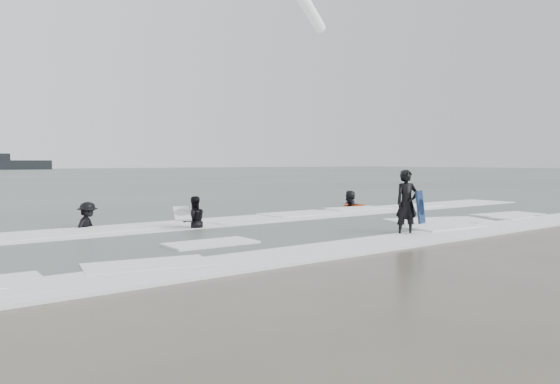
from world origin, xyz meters
TOP-DOWN VIEW (x-y plane):
  - ground at (0.00, 0.00)m, footprint 320.00×320.00m
  - surfer_centre at (0.98, 0.10)m, footprint 0.82×0.67m
  - surfer_wading at (-3.40, 5.02)m, footprint 0.88×0.74m
  - surfer_breaker at (-6.07, 7.20)m, footprint 1.26×1.24m
  - surfer_right_near at (6.27, 7.89)m, footprint 0.99×0.85m
  - surfer_right_far at (7.77, 9.43)m, footprint 1.02×1.09m
  - surf_foam at (0.00, 3.70)m, footprint 30.03×9.06m
  - bodyboards at (1.41, 4.41)m, footprint 11.49×9.01m

SIDE VIEW (x-z plane):
  - ground at x=0.00m, z-range 0.00..0.00m
  - surfer_centre at x=0.98m, z-range -0.98..0.98m
  - surfer_wading at x=-3.40m, z-range -0.81..0.81m
  - surfer_breaker at x=-6.07m, z-range -0.87..0.87m
  - surfer_right_near at x=6.27m, z-range -0.80..0.80m
  - surfer_right_far at x=7.77m, z-range -0.93..0.93m
  - surf_foam at x=0.00m, z-range 0.00..0.08m
  - bodyboards at x=1.41m, z-range -0.13..1.12m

